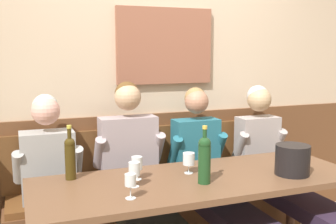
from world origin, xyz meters
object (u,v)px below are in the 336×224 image
Objects in this scene: person_center_left_seat at (53,198)px; wine_bottle_green_tall at (70,156)px; person_right_seat at (142,186)px; person_left_seat at (281,169)px; water_tumbler_left at (281,155)px; person_center_right_seat at (215,179)px; wine_glass_center_front at (189,159)px; dining_table at (198,190)px; wine_bottle_amber_mid at (204,158)px; wine_glass_center_rear at (137,163)px; wine_glass_left_end at (130,181)px; ice_bucket at (292,160)px; wine_glass_mid_right at (134,170)px; wall_bench at (162,209)px.

wine_bottle_green_tall is at bearing -31.25° from person_center_left_seat.
person_right_seat is at bearing 6.70° from wine_bottle_green_tall.
person_left_seat is 12.90× the size of water_tumbler_left.
person_center_left_seat is at bearing 179.15° from person_center_right_seat.
person_center_right_seat is 0.59m from person_left_seat.
person_left_seat is at bearing 13.18° from wine_glass_center_front.
wine_bottle_amber_mid is (-0.01, -0.11, 0.24)m from dining_table.
wine_glass_center_rear is 1.13m from water_tumbler_left.
person_right_seat is 1.05× the size of person_left_seat.
person_left_seat is (1.77, -0.01, 0.00)m from person_center_left_seat.
wine_bottle_amber_mid is 2.56× the size of wine_glass_left_end.
person_center_right_seat is (0.57, -0.01, -0.02)m from person_right_seat.
ice_bucket is at bearing -119.31° from person_left_seat.
person_center_right_seat is at bearing 17.41° from wine_glass_center_rear.
wine_glass_left_end is at bearing -112.61° from wine_glass_center_rear.
wine_bottle_green_tall is (0.11, -0.07, 0.28)m from person_center_left_seat.
ice_bucket reaches higher than dining_table.
person_center_right_seat is at bearing 24.98° from wine_glass_mid_right.
person_left_seat is 3.50× the size of wine_bottle_amber_mid.
ice_bucket is at bearing -53.81° from wall_bench.
ice_bucket is 1.06m from wine_glass_mid_right.
person_left_seat is 3.62× the size of wine_bottle_green_tall.
wine_glass_left_end is at bearing -146.95° from person_center_right_seat.
wine_glass_center_front is at bearing 91.92° from wine_bottle_amber_mid.
person_center_right_seat is 1.00× the size of person_left_seat.
wine_bottle_amber_mid is at bearing -30.15° from wine_glass_center_rear.
wine_glass_mid_right is (0.45, -0.35, 0.24)m from person_center_left_seat.
ice_bucket is (1.50, -0.49, 0.23)m from person_center_left_seat.
wine_bottle_amber_mid is at bearing -125.22° from person_center_right_seat.
ice_bucket is (0.33, -0.47, 0.24)m from person_center_right_seat.
wall_bench is 1.08m from wine_bottle_green_tall.
wine_glass_mid_right is at bearing 168.34° from wine_bottle_amber_mid.
water_tumbler_left is (0.46, -0.17, 0.19)m from person_center_right_seat.
water_tumbler_left reaches higher than dining_table.
wine_bottle_green_tall is 2.50× the size of wine_glass_center_front.
wine_glass_left_end reaches higher than dining_table.
wine_bottle_green_tall is (-0.77, -0.42, 0.62)m from wall_bench.
wine_bottle_amber_mid is at bearing -26.14° from wine_bottle_green_tall.
person_right_seat reaches higher than person_left_seat.
person_center_right_seat reaches higher than wine_bottle_amber_mid.
wine_bottle_amber_mid is at bearing 175.93° from ice_bucket.
wall_bench is 1.19m from ice_bucket.
ice_bucket is 0.69m from wine_glass_center_front.
ice_bucket is at bearing -17.97° from person_center_left_seat.
person_left_seat is 5.60× the size of ice_bucket.
wine_bottle_amber_mid is 0.44m from wine_glass_mid_right.
wine_glass_left_end is 1.44× the size of water_tumbler_left.
ice_bucket is at bearing -14.60° from wine_glass_center_rear.
person_left_seat is at bearing 25.84° from wine_bottle_amber_mid.
person_right_seat reaches higher than person_center_left_seat.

